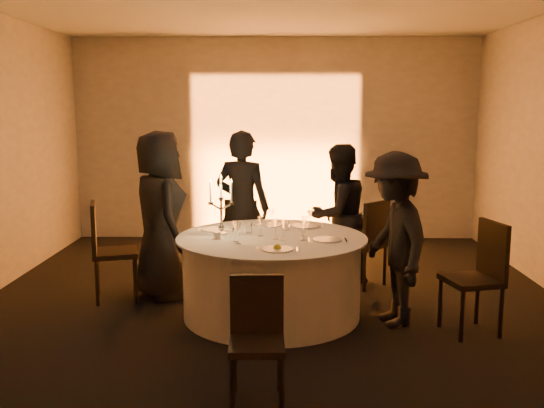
{
  "coord_description": "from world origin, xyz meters",
  "views": [
    {
      "loc": [
        0.09,
        -5.6,
        1.98
      ],
      "look_at": [
        0.0,
        0.2,
        1.05
      ],
      "focal_mm": 40.0,
      "sensor_mm": 36.0,
      "label": 1
    }
  ],
  "objects_px": {
    "chair_left": "(106,245)",
    "candelabra": "(221,213)",
    "chair_back_left": "(243,231)",
    "guest_left": "(160,215)",
    "chair_right": "(480,271)",
    "banquet_table": "(272,276)",
    "coffee_cup": "(217,236)",
    "guest_right": "(395,239)",
    "chair_front": "(257,332)",
    "guest_back_right": "(338,215)",
    "guest_back_left": "(242,207)",
    "chair_back_right": "(368,238)"
  },
  "relations": [
    {
      "from": "chair_left",
      "to": "candelabra",
      "type": "height_order",
      "value": "candelabra"
    },
    {
      "from": "chair_back_left",
      "to": "guest_left",
      "type": "xyz_separation_m",
      "value": [
        -0.81,
        -0.99,
        0.37
      ]
    },
    {
      "from": "chair_back_left",
      "to": "chair_right",
      "type": "distance_m",
      "value": 2.98
    },
    {
      "from": "guest_left",
      "to": "chair_left",
      "type": "bearing_deg",
      "value": 78.43
    },
    {
      "from": "banquet_table",
      "to": "coffee_cup",
      "type": "relative_size",
      "value": 16.36
    },
    {
      "from": "guest_left",
      "to": "guest_right",
      "type": "distance_m",
      "value": 2.43
    },
    {
      "from": "banquet_table",
      "to": "chair_front",
      "type": "height_order",
      "value": "chair_front"
    },
    {
      "from": "chair_left",
      "to": "guest_back_right",
      "type": "relative_size",
      "value": 0.65
    },
    {
      "from": "chair_front",
      "to": "guest_back_left",
      "type": "distance_m",
      "value": 2.84
    },
    {
      "from": "banquet_table",
      "to": "chair_front",
      "type": "bearing_deg",
      "value": -92.45
    },
    {
      "from": "banquet_table",
      "to": "chair_back_right",
      "type": "relative_size",
      "value": 1.85
    },
    {
      "from": "banquet_table",
      "to": "guest_back_right",
      "type": "height_order",
      "value": "guest_back_right"
    },
    {
      "from": "chair_left",
      "to": "guest_back_right",
      "type": "bearing_deg",
      "value": -92.29
    },
    {
      "from": "guest_back_left",
      "to": "guest_back_right",
      "type": "relative_size",
      "value": 1.09
    },
    {
      "from": "chair_right",
      "to": "banquet_table",
      "type": "bearing_deg",
      "value": -116.82
    },
    {
      "from": "chair_back_right",
      "to": "candelabra",
      "type": "relative_size",
      "value": 1.66
    },
    {
      "from": "chair_back_right",
      "to": "chair_right",
      "type": "relative_size",
      "value": 0.98
    },
    {
      "from": "guest_back_left",
      "to": "banquet_table",
      "type": "bearing_deg",
      "value": 124.83
    },
    {
      "from": "chair_front",
      "to": "guest_back_right",
      "type": "relative_size",
      "value": 0.53
    },
    {
      "from": "banquet_table",
      "to": "guest_right",
      "type": "xyz_separation_m",
      "value": [
        1.12,
        -0.22,
        0.41
      ]
    },
    {
      "from": "chair_front",
      "to": "candelabra",
      "type": "relative_size",
      "value": 1.45
    },
    {
      "from": "candelabra",
      "to": "guest_left",
      "type": "bearing_deg",
      "value": 144.73
    },
    {
      "from": "chair_right",
      "to": "guest_back_right",
      "type": "bearing_deg",
      "value": -156.55
    },
    {
      "from": "guest_left",
      "to": "coffee_cup",
      "type": "distance_m",
      "value": 0.96
    },
    {
      "from": "guest_right",
      "to": "coffee_cup",
      "type": "distance_m",
      "value": 1.63
    },
    {
      "from": "chair_back_right",
      "to": "guest_back_left",
      "type": "xyz_separation_m",
      "value": [
        -1.4,
        0.16,
        0.32
      ]
    },
    {
      "from": "chair_right",
      "to": "chair_front",
      "type": "relative_size",
      "value": 1.18
    },
    {
      "from": "chair_front",
      "to": "chair_left",
      "type": "bearing_deg",
      "value": 125.28
    },
    {
      "from": "chair_front",
      "to": "guest_left",
      "type": "height_order",
      "value": "guest_left"
    },
    {
      "from": "candelabra",
      "to": "chair_right",
      "type": "bearing_deg",
      "value": -12.52
    },
    {
      "from": "chair_front",
      "to": "guest_back_left",
      "type": "height_order",
      "value": "guest_back_left"
    },
    {
      "from": "chair_front",
      "to": "chair_right",
      "type": "bearing_deg",
      "value": 31.25
    },
    {
      "from": "guest_right",
      "to": "chair_left",
      "type": "bearing_deg",
      "value": -114.09
    },
    {
      "from": "guest_back_left",
      "to": "guest_back_right",
      "type": "xyz_separation_m",
      "value": [
        1.07,
        -0.08,
        -0.07
      ]
    },
    {
      "from": "banquet_table",
      "to": "chair_back_right",
      "type": "distance_m",
      "value": 1.43
    },
    {
      "from": "guest_right",
      "to": "guest_back_right",
      "type": "bearing_deg",
      "value": -173.36
    },
    {
      "from": "guest_left",
      "to": "candelabra",
      "type": "height_order",
      "value": "guest_left"
    },
    {
      "from": "guest_left",
      "to": "guest_back_left",
      "type": "bearing_deg",
      "value": -83.8
    },
    {
      "from": "banquet_table",
      "to": "chair_back_left",
      "type": "height_order",
      "value": "chair_back_left"
    },
    {
      "from": "guest_right",
      "to": "coffee_cup",
      "type": "bearing_deg",
      "value": -104.96
    },
    {
      "from": "chair_left",
      "to": "coffee_cup",
      "type": "bearing_deg",
      "value": -130.53
    },
    {
      "from": "chair_right",
      "to": "guest_left",
      "type": "bearing_deg",
      "value": -122.44
    },
    {
      "from": "chair_left",
      "to": "chair_right",
      "type": "bearing_deg",
      "value": -119.75
    },
    {
      "from": "chair_left",
      "to": "coffee_cup",
      "type": "xyz_separation_m",
      "value": [
        1.2,
        -0.55,
        0.22
      ]
    },
    {
      "from": "coffee_cup",
      "to": "banquet_table",
      "type": "bearing_deg",
      "value": 11.39
    },
    {
      "from": "coffee_cup",
      "to": "chair_back_right",
      "type": "bearing_deg",
      "value": 34.32
    },
    {
      "from": "banquet_table",
      "to": "chair_right",
      "type": "distance_m",
      "value": 1.89
    },
    {
      "from": "guest_back_left",
      "to": "candelabra",
      "type": "distance_m",
      "value": 1.03
    },
    {
      "from": "chair_front",
      "to": "guest_back_right",
      "type": "bearing_deg",
      "value": 71.5
    },
    {
      "from": "chair_right",
      "to": "guest_back_left",
      "type": "height_order",
      "value": "guest_back_left"
    }
  ]
}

